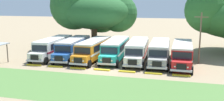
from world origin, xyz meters
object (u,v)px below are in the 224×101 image
parked_bus_slot_0 (53,46)px  parked_bus_slot_5 (160,51)px  parked_bus_slot_2 (94,49)px  parked_bus_slot_4 (137,50)px  broad_shade_tree (94,10)px  utility_pole (200,37)px  parked_bus_slot_6 (182,53)px  parked_bus_slot_1 (73,47)px  parked_bus_slot_3 (116,48)px

parked_bus_slot_0 → parked_bus_slot_5: 15.99m
parked_bus_slot_2 → parked_bus_slot_4: 6.34m
broad_shade_tree → utility_pole: size_ratio=2.21×
parked_bus_slot_5 → parked_bus_slot_6: same height
parked_bus_slot_1 → utility_pole: (18.02, 0.93, 2.10)m
parked_bus_slot_2 → parked_bus_slot_4: same height
parked_bus_slot_1 → parked_bus_slot_6: size_ratio=1.01×
parked_bus_slot_1 → parked_bus_slot_6: 15.79m
parked_bus_slot_5 → parked_bus_slot_0: bearing=-90.0°
parked_bus_slot_4 → parked_bus_slot_0: bearing=-90.8°
parked_bus_slot_3 → parked_bus_slot_6: bearing=82.1°
broad_shade_tree → utility_pole: (18.12, -9.19, -3.06)m
parked_bus_slot_2 → parked_bus_slot_6: 12.45m
parked_bus_slot_6 → utility_pole: utility_pole is taller
parked_bus_slot_6 → parked_bus_slot_0: bearing=-89.0°
parked_bus_slot_6 → utility_pole: 3.28m
parked_bus_slot_2 → parked_bus_slot_5: bearing=94.6°
parked_bus_slot_4 → utility_pole: 8.66m
parked_bus_slot_1 → utility_pole: utility_pole is taller
parked_bus_slot_5 → broad_shade_tree: size_ratio=0.71×
parked_bus_slot_4 → parked_bus_slot_5: 3.12m
parked_bus_slot_3 → parked_bus_slot_6: size_ratio=1.00×
parked_bus_slot_2 → utility_pole: bearing=95.9°
parked_bus_slot_2 → broad_shade_tree: broad_shade_tree is taller
parked_bus_slot_4 → parked_bus_slot_6: 6.19m
broad_shade_tree → parked_bus_slot_5: bearing=-37.5°
parked_bus_slot_5 → parked_bus_slot_6: 3.08m
parked_bus_slot_0 → utility_pole: utility_pole is taller
parked_bus_slot_0 → parked_bus_slot_2: 6.57m
parked_bus_slot_2 → parked_bus_slot_4: size_ratio=0.99×
parked_bus_slot_3 → broad_shade_tree: 12.61m
parked_bus_slot_1 → parked_bus_slot_4: same height
parked_bus_slot_4 → parked_bus_slot_1: bearing=-91.0°
parked_bus_slot_0 → parked_bus_slot_4: same height
parked_bus_slot_1 → parked_bus_slot_3: bearing=91.5°
parked_bus_slot_2 → parked_bus_slot_5: size_ratio=1.00×
parked_bus_slot_0 → utility_pole: bearing=90.4°
parked_bus_slot_4 → parked_bus_slot_5: (3.12, -0.12, 0.00)m
parked_bus_slot_2 → broad_shade_tree: (-3.44, 10.45, 5.16)m
utility_pole → broad_shade_tree: bearing=153.1°
utility_pole → parked_bus_slot_2: bearing=-175.1°
parked_bus_slot_6 → broad_shade_tree: bearing=-121.9°
parked_bus_slot_2 → broad_shade_tree: bearing=-160.8°
parked_bus_slot_5 → utility_pole: (5.26, 0.66, 2.10)m
utility_pole → parked_bus_slot_5: bearing=-172.9°
parked_bus_slot_5 → utility_pole: bearing=95.5°
parked_bus_slot_0 → parked_bus_slot_2: bearing=86.1°
parked_bus_slot_6 → utility_pole: size_ratio=1.58×
parked_bus_slot_6 → broad_shade_tree: size_ratio=0.71×
parked_bus_slot_3 → parked_bus_slot_5: size_ratio=1.00×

